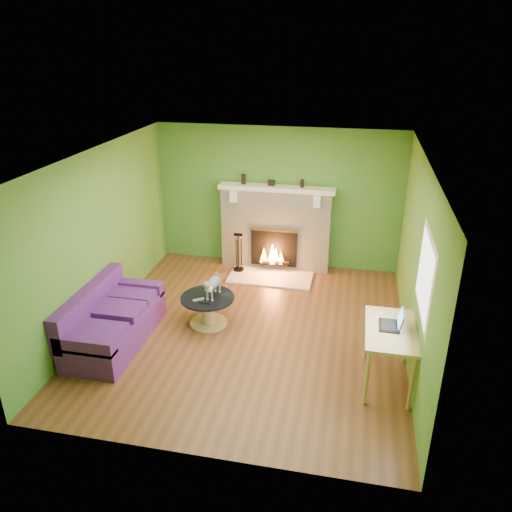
{
  "coord_description": "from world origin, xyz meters",
  "views": [
    {
      "loc": [
        1.4,
        -6.23,
        4.01
      ],
      "look_at": [
        0.02,
        0.4,
        1.04
      ],
      "focal_mm": 35.0,
      "sensor_mm": 36.0,
      "label": 1
    }
  ],
  "objects_px": {
    "sofa": "(111,322)",
    "desk": "(390,335)",
    "cat": "(213,285)",
    "coffee_table": "(208,308)"
  },
  "relations": [
    {
      "from": "coffee_table",
      "to": "sofa",
      "type": "bearing_deg",
      "value": -149.29
    },
    {
      "from": "desk",
      "to": "sofa",
      "type": "bearing_deg",
      "value": 177.43
    },
    {
      "from": "sofa",
      "to": "desk",
      "type": "height_order",
      "value": "sofa"
    },
    {
      "from": "desk",
      "to": "cat",
      "type": "relative_size",
      "value": 1.84
    },
    {
      "from": "sofa",
      "to": "desk",
      "type": "distance_m",
      "value": 3.83
    },
    {
      "from": "coffee_table",
      "to": "desk",
      "type": "relative_size",
      "value": 0.77
    },
    {
      "from": "sofa",
      "to": "desk",
      "type": "xyz_separation_m",
      "value": [
        3.81,
        -0.17,
        0.37
      ]
    },
    {
      "from": "cat",
      "to": "sofa",
      "type": "bearing_deg",
      "value": -142.3
    },
    {
      "from": "coffee_table",
      "to": "cat",
      "type": "xyz_separation_m",
      "value": [
        0.08,
        0.05,
        0.37
      ]
    },
    {
      "from": "coffee_table",
      "to": "cat",
      "type": "distance_m",
      "value": 0.39
    }
  ]
}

